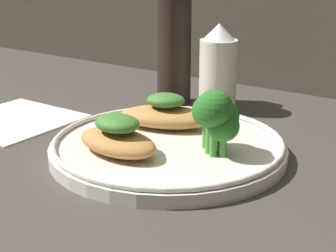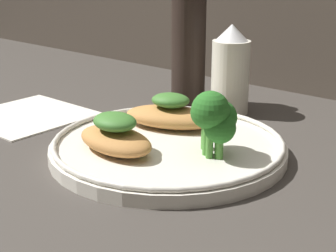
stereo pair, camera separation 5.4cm
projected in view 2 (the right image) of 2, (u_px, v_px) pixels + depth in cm
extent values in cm
cube|color=#3D3833|center=(168.00, 159.00, 58.10)|extent=(180.00, 180.00, 1.00)
cylinder|color=silver|center=(168.00, 149.00, 57.72)|extent=(26.41, 26.41, 1.40)
torus|color=silver|center=(168.00, 140.00, 57.39)|extent=(25.81, 25.81, 0.60)
ellipsoid|color=#BC7F42|center=(115.00, 141.00, 54.70)|extent=(10.33, 6.51, 2.46)
ellipsoid|color=#3D752D|center=(115.00, 122.00, 54.02)|extent=(5.58, 4.65, 1.79)
ellipsoid|color=#BC7F42|center=(171.00, 117.00, 62.42)|extent=(12.72, 9.58, 2.50)
ellipsoid|color=#3D752D|center=(171.00, 100.00, 61.75)|extent=(5.71, 5.18, 1.70)
cylinder|color=#4C8E38|center=(222.00, 147.00, 53.16)|extent=(0.82, 0.82, 2.21)
sphere|color=#286B23|center=(222.00, 127.00, 52.43)|extent=(3.28, 3.28, 3.28)
cylinder|color=#4C8E38|center=(219.00, 141.00, 53.92)|extent=(0.93, 0.93, 2.82)
sphere|color=#286B23|center=(220.00, 117.00, 53.06)|extent=(3.60, 3.60, 3.60)
cylinder|color=#4C8E38|center=(206.00, 136.00, 55.31)|extent=(1.08, 1.08, 2.93)
sphere|color=#286B23|center=(207.00, 112.00, 54.45)|extent=(3.49, 3.49, 3.49)
cylinder|color=#4C8E38|center=(205.00, 138.00, 53.46)|extent=(0.87, 0.87, 3.74)
sphere|color=#286B23|center=(206.00, 112.00, 52.52)|extent=(3.00, 3.00, 3.00)
cylinder|color=#4C8E38|center=(210.00, 141.00, 52.76)|extent=(0.77, 0.77, 3.79)
sphere|color=#286B23|center=(210.00, 110.00, 51.70)|extent=(3.94, 3.94, 3.94)
cylinder|color=silver|center=(230.00, 77.00, 71.49)|extent=(5.27, 5.27, 10.21)
cone|color=white|center=(232.00, 32.00, 69.49)|extent=(4.48, 4.48, 2.25)
cylinder|color=black|center=(188.00, 48.00, 75.05)|extent=(5.01, 5.01, 16.66)
cube|color=silver|center=(27.00, 115.00, 71.45)|extent=(14.92, 14.92, 0.40)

